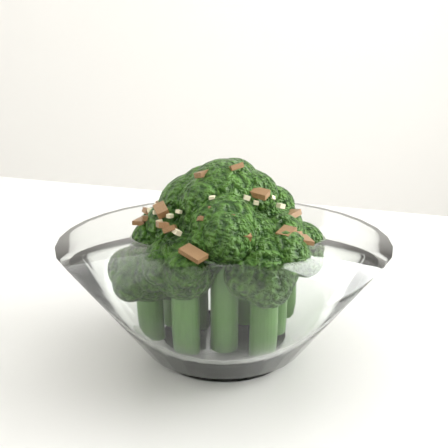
{
  "coord_description": "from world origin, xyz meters",
  "views": [
    {
      "loc": [
        0.1,
        -0.57,
        0.98
      ],
      "look_at": [
        0.1,
        -0.13,
        0.85
      ],
      "focal_mm": 50.0,
      "sensor_mm": 36.0,
      "label": 1
    }
  ],
  "objects": [
    {
      "name": "table",
      "position": [
        -0.04,
        0.0,
        0.68
      ],
      "size": [
        1.41,
        1.18,
        0.75
      ],
      "color": "white",
      "rests_on": "ground"
    },
    {
      "name": "broccoli_dish",
      "position": [
        0.1,
        -0.13,
        0.81
      ],
      "size": [
        0.24,
        0.24,
        0.15
      ],
      "color": "white",
      "rests_on": "table"
    }
  ]
}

